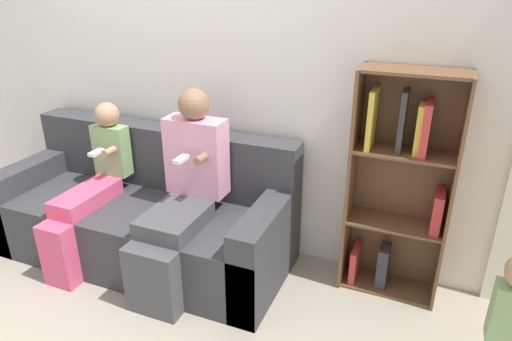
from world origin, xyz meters
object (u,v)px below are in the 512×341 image
(couch, at_px, (146,216))
(bookshelf, at_px, (400,185))
(adult_seated, at_px, (182,191))
(child_seated, at_px, (89,189))

(couch, bearing_deg, bookshelf, 10.23)
(couch, xyz_separation_m, adult_seated, (0.41, -0.13, 0.34))
(adult_seated, xyz_separation_m, bookshelf, (1.28, 0.43, 0.09))
(adult_seated, height_order, child_seated, adult_seated)
(adult_seated, relative_size, bookshelf, 0.88)
(bookshelf, bearing_deg, child_seated, -166.57)
(couch, height_order, adult_seated, adult_seated)
(adult_seated, distance_m, child_seated, 0.73)
(couch, distance_m, child_seated, 0.43)
(child_seated, bearing_deg, adult_seated, 3.54)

